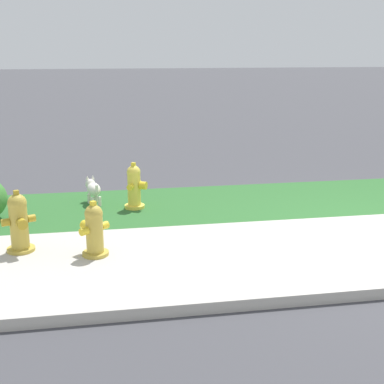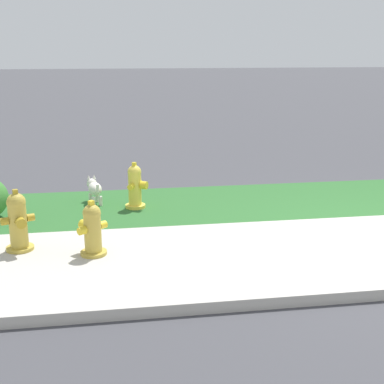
{
  "view_description": "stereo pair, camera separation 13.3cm",
  "coord_description": "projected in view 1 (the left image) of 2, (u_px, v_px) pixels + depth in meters",
  "views": [
    {
      "loc": [
        -3.52,
        -5.7,
        2.37
      ],
      "look_at": [
        -2.25,
        1.49,
        0.4
      ],
      "focal_mm": 50.0,
      "sensor_mm": 36.0,
      "label": 1
    },
    {
      "loc": [
        -3.39,
        -5.72,
        2.37
      ],
      "look_at": [
        -2.25,
        1.49,
        0.4
      ],
      "focal_mm": 50.0,
      "sensor_mm": 36.0,
      "label": 2
    }
  ],
  "objects": [
    {
      "name": "small_white_dog",
      "position": [
        93.0,
        189.0,
        8.34
      ],
      "size": [
        0.28,
        0.52,
        0.42
      ],
      "rotation": [
        0.0,
        0.0,
        1.81
      ],
      "color": "silver",
      "rests_on": "ground"
    },
    {
      "name": "fire_hydrant_by_grass_verge",
      "position": [
        94.0,
        230.0,
        6.22
      ],
      "size": [
        0.36,
        0.35,
        0.67
      ],
      "rotation": [
        0.0,
        0.0,
        0.66
      ],
      "color": "gold",
      "rests_on": "ground"
    },
    {
      "name": "fire_hydrant_at_driveway",
      "position": [
        19.0,
        223.0,
        6.34
      ],
      "size": [
        0.4,
        0.38,
        0.76
      ],
      "rotation": [
        0.0,
        0.0,
        3.51
      ],
      "color": "gold",
      "rests_on": "ground"
    },
    {
      "name": "fire_hydrant_mid_block",
      "position": [
        134.0,
        187.0,
        8.1
      ],
      "size": [
        0.36,
        0.38,
        0.71
      ],
      "rotation": [
        0.0,
        0.0,
        4.27
      ],
      "color": "yellow",
      "rests_on": "ground"
    },
    {
      "name": "grass_verge",
      "position": [
        320.0,
        197.0,
        8.75
      ],
      "size": [
        18.0,
        2.08,
        0.01
      ],
      "primitive_type": "cube",
      "color": "#2D662D",
      "rests_on": "ground"
    }
  ]
}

